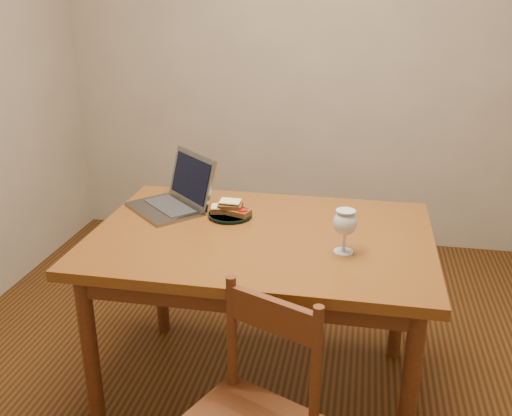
% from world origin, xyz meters
% --- Properties ---
extents(floor, '(3.20, 3.20, 0.02)m').
position_xyz_m(floor, '(0.00, 0.00, -0.01)').
color(floor, black).
rests_on(floor, ground).
extents(back_wall, '(3.20, 0.02, 2.60)m').
position_xyz_m(back_wall, '(0.00, 1.61, 1.30)').
color(back_wall, gray).
rests_on(back_wall, floor).
extents(front_wall, '(3.20, 0.02, 2.60)m').
position_xyz_m(front_wall, '(0.00, -1.61, 1.30)').
color(front_wall, gray).
rests_on(front_wall, floor).
extents(table, '(1.30, 0.90, 0.74)m').
position_xyz_m(table, '(-0.01, -0.07, 0.65)').
color(table, '#43260B').
rests_on(table, floor).
extents(chair, '(0.49, 0.48, 0.40)m').
position_xyz_m(chair, '(0.07, -0.72, 0.44)').
color(chair, '#421F0D').
rests_on(chair, floor).
extents(plate, '(0.18, 0.18, 0.02)m').
position_xyz_m(plate, '(-0.17, 0.07, 0.75)').
color(plate, black).
rests_on(plate, table).
extents(sandwich_cheese, '(0.11, 0.08, 0.03)m').
position_xyz_m(sandwich_cheese, '(-0.20, 0.07, 0.77)').
color(sandwich_cheese, '#381E0C').
rests_on(sandwich_cheese, plate).
extents(sandwich_tomato, '(0.11, 0.09, 0.03)m').
position_xyz_m(sandwich_tomato, '(-0.13, 0.06, 0.77)').
color(sandwich_tomato, '#381E0C').
rests_on(sandwich_tomato, plate).
extents(sandwich_top, '(0.10, 0.06, 0.03)m').
position_xyz_m(sandwich_top, '(-0.17, 0.07, 0.79)').
color(sandwich_top, '#381E0C').
rests_on(sandwich_top, plate).
extents(milk_glass, '(0.09, 0.09, 0.16)m').
position_xyz_m(milk_glass, '(0.31, -0.19, 0.82)').
color(milk_glass, white).
rests_on(milk_glass, table).
extents(laptop, '(0.42, 0.42, 0.23)m').
position_xyz_m(laptop, '(-0.42, 0.13, 0.80)').
color(laptop, slate).
rests_on(laptop, table).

